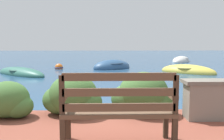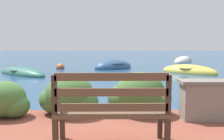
{
  "view_description": "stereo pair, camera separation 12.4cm",
  "coord_description": "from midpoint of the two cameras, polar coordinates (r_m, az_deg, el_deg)",
  "views": [
    {
      "loc": [
        -0.08,
        -4.57,
        1.48
      ],
      "look_at": [
        0.16,
        4.31,
        0.49
      ],
      "focal_mm": 40.0,
      "sensor_mm": 36.0,
      "label": 1
    },
    {
      "loc": [
        0.04,
        -4.57,
        1.48
      ],
      "look_at": [
        0.16,
        4.31,
        0.49
      ],
      "focal_mm": 40.0,
      "sensor_mm": 36.0,
      "label": 2
    }
  ],
  "objects": [
    {
      "name": "ground_plane",
      "position": [
        4.8,
        -0.51,
        -11.63
      ],
      "size": [
        80.0,
        80.0,
        0.0
      ],
      "color": "navy"
    },
    {
      "name": "mooring_buoy",
      "position": [
        14.22,
        -11.5,
        0.57
      ],
      "size": [
        0.49,
        0.49,
        0.44
      ],
      "color": "orange",
      "rests_on": "ground_plane"
    },
    {
      "name": "hedge_clump_left",
      "position": [
        4.62,
        -22.76,
        -6.61
      ],
      "size": [
        0.91,
        0.65,
        0.62
      ],
      "color": "#426B33",
      "rests_on": "patio_terrace"
    },
    {
      "name": "rowboat_outer",
      "position": [
        19.55,
        16.14,
        1.96
      ],
      "size": [
        2.39,
        3.01,
        0.77
      ],
      "rotation": [
        0.0,
        0.0,
        1.03
      ],
      "color": "silver",
      "rests_on": "ground_plane"
    },
    {
      "name": "rowboat_far",
      "position": [
        14.08,
        0.53,
        0.64
      ],
      "size": [
        2.65,
        2.35,
        0.88
      ],
      "rotation": [
        0.0,
        0.0,
        0.58
      ],
      "color": "#2D517A",
      "rests_on": "ground_plane"
    },
    {
      "name": "rowboat_mid",
      "position": [
        12.7,
        17.43,
        -0.35
      ],
      "size": [
        2.81,
        2.7,
        0.71
      ],
      "rotation": [
        0.0,
        0.0,
        5.55
      ],
      "color": "#DBC64C",
      "rests_on": "ground_plane"
    },
    {
      "name": "park_bench",
      "position": [
        3.02,
        1.06,
        -8.64
      ],
      "size": [
        1.36,
        0.48,
        0.93
      ],
      "rotation": [
        0.0,
        0.0,
        -0.06
      ],
      "color": "#433123",
      "rests_on": "patio_terrace"
    },
    {
      "name": "rowboat_nearest",
      "position": [
        12.22,
        -19.63,
        -0.74
      ],
      "size": [
        3.17,
        2.87,
        0.6
      ],
      "rotation": [
        0.0,
        0.0,
        2.45
      ],
      "color": "#336B5B",
      "rests_on": "ground_plane"
    },
    {
      "name": "hedge_clump_far_right",
      "position": [
        4.83,
        23.84,
        -6.5
      ],
      "size": [
        0.79,
        0.57,
        0.54
      ],
      "color": "#426B33",
      "rests_on": "patio_terrace"
    },
    {
      "name": "hedge_clump_right",
      "position": [
        4.45,
        6.99,
        -5.87
      ],
      "size": [
        1.1,
        0.79,
        0.75
      ],
      "color": "#426B33",
      "rests_on": "patio_terrace"
    },
    {
      "name": "hedge_clump_centre",
      "position": [
        4.44,
        -9.02,
        -6.12
      ],
      "size": [
        1.05,
        0.76,
        0.72
      ],
      "color": "#426B33",
      "rests_on": "patio_terrace"
    }
  ]
}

